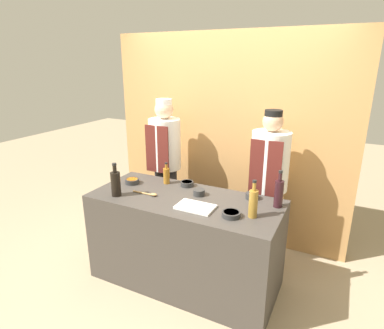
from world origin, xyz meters
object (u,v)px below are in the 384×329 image
bottle_vinegar (253,203)px  sauce_bowl_purple (199,192)px  sauce_bowl_brown (231,214)px  chef_left (165,166)px  chef_right (268,185)px  bottle_wine (279,193)px  wooden_spoon (148,194)px  sauce_bowl_white (252,196)px  sauce_bowl_red (187,183)px  sauce_bowl_orange (132,181)px  bottle_amber (166,175)px  cutting_board (195,207)px  bottle_soy (116,183)px

bottle_vinegar → sauce_bowl_purple: bearing=160.5°
sauce_bowl_brown → chef_left: chef_left is taller
chef_right → sauce_bowl_brown: bearing=-96.8°
bottle_wine → chef_left: (-1.41, 0.47, -0.10)m
wooden_spoon → sauce_bowl_purple: bearing=26.1°
sauce_bowl_white → bottle_vinegar: bearing=-72.9°
sauce_bowl_brown → sauce_bowl_white: bearing=83.3°
sauce_bowl_red → chef_right: 0.82m
sauce_bowl_orange → sauce_bowl_brown: bearing=-11.7°
sauce_bowl_orange → bottle_wine: bottle_wine is taller
bottle_vinegar → bottle_amber: size_ratio=1.42×
bottle_wine → bottle_amber: bearing=177.6°
bottle_amber → chef_left: chef_left is taller
sauce_bowl_orange → bottle_wine: bearing=4.4°
bottle_amber → cutting_board: bearing=-36.9°
bottle_amber → wooden_spoon: size_ratio=0.84×
cutting_board → bottle_amber: bottle_amber is taller
bottle_soy → sauce_bowl_orange: bearing=99.9°
sauce_bowl_brown → bottle_vinegar: (0.16, 0.07, 0.10)m
bottle_vinegar → wooden_spoon: size_ratio=1.19×
sauce_bowl_white → cutting_board: size_ratio=0.36×
sauce_bowl_purple → bottle_vinegar: bottle_vinegar is taller
cutting_board → bottle_vinegar: bottle_vinegar is taller
sauce_bowl_brown → chef_left: size_ratio=0.09×
sauce_bowl_red → bottle_wine: size_ratio=0.39×
sauce_bowl_brown → bottle_amber: (-0.85, 0.40, 0.06)m
bottle_amber → sauce_bowl_red: bearing=7.4°
sauce_bowl_red → sauce_bowl_white: (0.67, -0.01, 0.00)m
sauce_bowl_purple → wooden_spoon: sauce_bowl_purple is taller
sauce_bowl_red → cutting_board: 0.51m
sauce_bowl_purple → chef_left: size_ratio=0.07×
bottle_amber → wooden_spoon: bearing=-89.8°
wooden_spoon → bottle_wine: bearing=14.1°
bottle_wine → wooden_spoon: 1.18m
sauce_bowl_orange → bottle_vinegar: 1.33m
sauce_bowl_orange → sauce_bowl_purple: size_ratio=1.30×
chef_right → sauce_bowl_purple: bearing=-133.4°
bottle_soy → chef_right: (1.20, 0.90, -0.13)m
bottle_amber → chef_left: (-0.27, 0.42, -0.06)m
chef_left → sauce_bowl_red: bearing=-38.7°
sauce_bowl_brown → bottle_amber: bottle_amber is taller
wooden_spoon → chef_left: 0.80m
bottle_soy → sauce_bowl_white: bearing=23.2°
bottle_wine → chef_left: chef_left is taller
sauce_bowl_brown → wooden_spoon: size_ratio=0.58×
sauce_bowl_orange → sauce_bowl_red: 0.57m
sauce_bowl_red → bottle_amber: bearing=-172.6°
bottle_soy → chef_right: 1.50m
chef_left → chef_right: size_ratio=1.03×
sauce_bowl_orange → chef_right: bearing=24.7°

